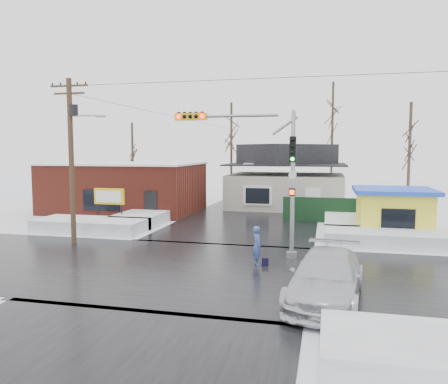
% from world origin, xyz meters
% --- Properties ---
extents(ground, '(120.00, 120.00, 0.00)m').
position_xyz_m(ground, '(0.00, 0.00, 0.00)').
color(ground, white).
rests_on(ground, ground).
extents(road_ns, '(10.00, 120.00, 0.02)m').
position_xyz_m(road_ns, '(0.00, 0.00, 0.01)').
color(road_ns, black).
rests_on(road_ns, ground).
extents(road_ew, '(120.00, 10.00, 0.02)m').
position_xyz_m(road_ew, '(0.00, 0.00, 0.01)').
color(road_ew, black).
rests_on(road_ew, ground).
extents(snowbank_nw, '(7.00, 3.00, 0.80)m').
position_xyz_m(snowbank_nw, '(-9.00, 7.00, 0.40)').
color(snowbank_nw, white).
rests_on(snowbank_nw, ground).
extents(snowbank_ne, '(7.00, 3.00, 0.80)m').
position_xyz_m(snowbank_ne, '(9.00, 7.00, 0.40)').
color(snowbank_ne, white).
rests_on(snowbank_ne, ground).
extents(snowbank_nside_w, '(3.00, 8.00, 0.80)m').
position_xyz_m(snowbank_nside_w, '(-7.00, 12.00, 0.40)').
color(snowbank_nside_w, white).
rests_on(snowbank_nside_w, ground).
extents(snowbank_nside_e, '(3.00, 8.00, 0.80)m').
position_xyz_m(snowbank_nside_e, '(7.00, 12.00, 0.40)').
color(snowbank_nside_e, white).
rests_on(snowbank_nside_e, ground).
extents(traffic_signal, '(6.05, 0.68, 7.00)m').
position_xyz_m(traffic_signal, '(2.43, 2.97, 4.54)').
color(traffic_signal, gray).
rests_on(traffic_signal, ground).
extents(utility_pole, '(3.15, 0.44, 9.00)m').
position_xyz_m(utility_pole, '(-7.93, 3.50, 5.11)').
color(utility_pole, '#382619').
rests_on(utility_pole, ground).
extents(brick_building, '(12.20, 8.20, 4.12)m').
position_xyz_m(brick_building, '(-11.00, 15.99, 2.08)').
color(brick_building, maroon).
rests_on(brick_building, ground).
extents(marquee_sign, '(2.20, 0.21, 2.55)m').
position_xyz_m(marquee_sign, '(-9.00, 9.49, 1.92)').
color(marquee_sign, black).
rests_on(marquee_sign, ground).
extents(house, '(10.40, 8.40, 5.76)m').
position_xyz_m(house, '(2.00, 22.00, 2.62)').
color(house, '#B2AEA0').
rests_on(house, ground).
extents(kiosk, '(4.60, 4.60, 2.88)m').
position_xyz_m(kiosk, '(9.50, 9.99, 1.46)').
color(kiosk, yellow).
rests_on(kiosk, ground).
extents(fence, '(8.00, 0.12, 1.80)m').
position_xyz_m(fence, '(6.50, 14.00, 0.90)').
color(fence, black).
rests_on(fence, ground).
extents(tree_far_left, '(3.00, 3.00, 10.00)m').
position_xyz_m(tree_far_left, '(-4.00, 26.00, 7.95)').
color(tree_far_left, '#332821').
rests_on(tree_far_left, ground).
extents(tree_far_mid, '(3.00, 3.00, 12.00)m').
position_xyz_m(tree_far_mid, '(6.00, 28.00, 9.54)').
color(tree_far_mid, '#332821').
rests_on(tree_far_mid, ground).
extents(tree_far_right, '(3.00, 3.00, 9.00)m').
position_xyz_m(tree_far_right, '(12.00, 20.00, 7.16)').
color(tree_far_right, '#332821').
rests_on(tree_far_right, ground).
extents(tree_far_west, '(3.00, 3.00, 8.00)m').
position_xyz_m(tree_far_west, '(-14.00, 24.00, 6.36)').
color(tree_far_west, '#332821').
rests_on(tree_far_west, ground).
extents(pedestrian, '(0.64, 0.76, 1.77)m').
position_xyz_m(pedestrian, '(2.61, 1.25, 0.89)').
color(pedestrian, '#3A53A2').
rests_on(pedestrian, ground).
extents(car, '(2.93, 5.91, 1.65)m').
position_xyz_m(car, '(5.62, -2.84, 0.83)').
color(car, silver).
rests_on(car, ground).
extents(shopping_bag, '(0.30, 0.21, 0.35)m').
position_xyz_m(shopping_bag, '(2.97, 1.22, 0.17)').
color(shopping_bag, black).
rests_on(shopping_bag, ground).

